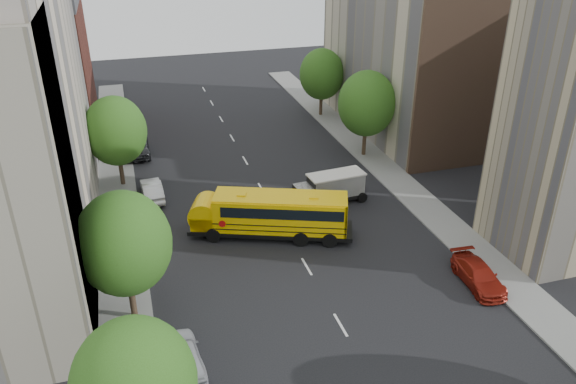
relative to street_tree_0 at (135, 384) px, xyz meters
name	(u,v)px	position (x,y,z in m)	size (l,w,h in m)	color
ground	(297,251)	(11.00, 14.00, -4.64)	(120.00, 120.00, 0.00)	black
sidewalk_left	(121,239)	(-0.50, 19.00, -4.58)	(3.00, 80.00, 0.12)	slate
sidewalk_right	(414,196)	(22.50, 19.00, -4.58)	(3.00, 80.00, 0.12)	slate
lane_markings	(261,188)	(11.00, 24.00, -4.64)	(0.15, 64.00, 0.01)	silver
building_left_redbrick	(35,74)	(-7.00, 42.00, 1.86)	(10.00, 15.00, 13.00)	maroon
building_right_far	(409,42)	(29.00, 34.00, 4.36)	(10.00, 22.00, 18.00)	beige
building_right_sidewall	(472,69)	(29.00, 23.00, 4.36)	(10.10, 0.30, 18.00)	brown
street_tree_0	(135,384)	(0.00, 0.00, 0.00)	(4.80, 4.80, 7.41)	#38281C
street_tree_1	(124,244)	(0.00, 10.00, 0.31)	(5.12, 5.12, 7.90)	#38281C
street_tree_2	(116,131)	(0.00, 28.00, 0.19)	(4.99, 4.99, 7.71)	#38281C
street_tree_4	(367,104)	(22.00, 28.00, 0.43)	(5.25, 5.25, 8.10)	#38281C
street_tree_5	(322,74)	(22.00, 40.00, 0.06)	(4.86, 4.86, 7.51)	#38281C
school_bus	(269,213)	(9.72, 16.55, -2.83)	(11.65, 6.61, 3.25)	black
safari_truck	(331,188)	(15.66, 20.06, -3.38)	(5.72, 2.53, 2.38)	black
parked_car_0	(183,356)	(2.20, 5.26, -3.89)	(1.77, 4.40, 1.50)	silver
parked_car_1	(152,190)	(2.20, 24.81, -3.92)	(1.53, 4.37, 1.44)	silver
parked_car_2	(135,147)	(1.40, 34.37, -3.87)	(2.55, 5.52, 1.53)	black
parked_car_3	(478,275)	(20.54, 7.14, -3.97)	(1.89, 4.65, 1.35)	maroon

